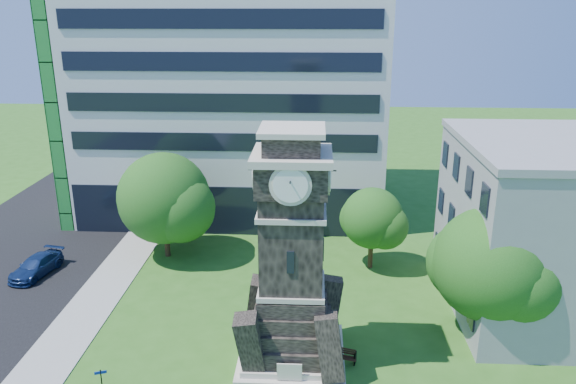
# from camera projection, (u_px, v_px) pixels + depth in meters

# --- Properties ---
(ground) EXTENTS (160.00, 160.00, 0.00)m
(ground) POSITION_uv_depth(u_px,v_px,m) (229.00, 380.00, 27.54)
(ground) COLOR #2B5C1A
(ground) RESTS_ON ground
(sidewalk) EXTENTS (3.00, 70.00, 0.06)m
(sidewalk) POSITION_uv_depth(u_px,v_px,m) (80.00, 320.00, 32.73)
(sidewalk) COLOR gray
(sidewalk) RESTS_ON ground
(clock_tower) EXTENTS (5.40, 5.40, 12.22)m
(clock_tower) POSITION_uv_depth(u_px,v_px,m) (292.00, 266.00, 27.63)
(clock_tower) COLOR beige
(clock_tower) RESTS_ON ground
(office_tall) EXTENTS (26.20, 15.11, 28.60)m
(office_tall) POSITION_uv_depth(u_px,v_px,m) (232.00, 46.00, 47.72)
(office_tall) COLOR silver
(office_tall) RESTS_ON ground
(car_street_north) EXTENTS (2.61, 4.65, 1.27)m
(car_street_north) POSITION_uv_depth(u_px,v_px,m) (36.00, 266.00, 38.18)
(car_street_north) COLOR navy
(car_street_north) RESTS_ON ground
(car_east_lot) EXTENTS (6.03, 3.63, 1.57)m
(car_east_lot) POSITION_uv_depth(u_px,v_px,m) (532.00, 332.00, 30.21)
(car_east_lot) COLOR #434347
(car_east_lot) RESTS_ON ground
(park_bench) EXTENTS (1.66, 0.44, 0.86)m
(park_bench) POSITION_uv_depth(u_px,v_px,m) (340.00, 355.00, 28.74)
(park_bench) COLOR black
(park_bench) RESTS_ON ground
(tree_nw) EXTENTS (7.20, 6.54, 7.76)m
(tree_nw) POSITION_uv_depth(u_px,v_px,m) (165.00, 200.00, 39.92)
(tree_nw) COLOR #332114
(tree_nw) RESTS_ON ground
(tree_nc) EXTENTS (4.87, 4.42, 6.32)m
(tree_nc) POSITION_uv_depth(u_px,v_px,m) (284.00, 184.00, 44.84)
(tree_nc) COLOR #332114
(tree_nc) RESTS_ON ground
(tree_ne) EXTENTS (4.65, 4.22, 5.81)m
(tree_ne) POSITION_uv_depth(u_px,v_px,m) (373.00, 220.00, 38.35)
(tree_ne) COLOR #332114
(tree_ne) RESTS_ON ground
(tree_east) EXTENTS (6.75, 6.14, 7.60)m
(tree_east) POSITION_uv_depth(u_px,v_px,m) (492.00, 267.00, 29.57)
(tree_east) COLOR #332114
(tree_east) RESTS_ON ground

